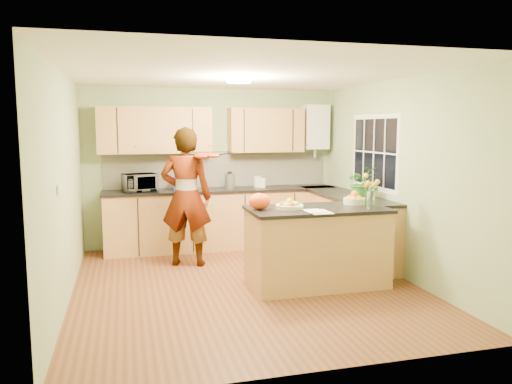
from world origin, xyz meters
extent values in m
plane|color=#5A3219|center=(0.00, 0.00, 0.00)|extent=(4.50, 4.50, 0.00)
cube|color=white|center=(0.00, 0.00, 2.50)|extent=(4.00, 4.50, 0.02)
cube|color=#8CA576|center=(0.00, 2.25, 1.25)|extent=(4.00, 0.02, 2.50)
cube|color=#8CA576|center=(0.00, -2.25, 1.25)|extent=(4.00, 0.02, 2.50)
cube|color=#8CA576|center=(-2.00, 0.00, 1.25)|extent=(0.02, 4.50, 2.50)
cube|color=#8CA576|center=(2.00, 0.00, 1.25)|extent=(0.02, 4.50, 2.50)
cube|color=#B88149|center=(0.10, 1.95, 0.45)|extent=(3.60, 0.60, 0.90)
cube|color=black|center=(0.10, 1.94, 0.92)|extent=(3.64, 0.62, 0.04)
cube|color=#B88149|center=(1.70, 0.85, 0.45)|extent=(0.60, 2.20, 0.90)
cube|color=black|center=(1.69, 0.85, 0.92)|extent=(0.62, 2.24, 0.04)
cube|color=silver|center=(0.10, 2.23, 1.20)|extent=(3.60, 0.02, 0.52)
cube|color=#B88149|center=(-0.90, 2.08, 1.85)|extent=(1.70, 0.34, 0.70)
cube|color=#B88149|center=(0.85, 2.08, 1.85)|extent=(1.20, 0.34, 0.70)
cube|color=white|center=(1.70, 2.09, 1.90)|extent=(0.40, 0.30, 0.72)
cylinder|color=#B4B3B8|center=(1.70, 2.09, 1.50)|extent=(0.06, 0.06, 0.20)
cube|color=white|center=(1.99, 0.60, 1.55)|extent=(0.01, 1.30, 1.05)
cube|color=black|center=(1.99, 0.60, 1.55)|extent=(0.01, 1.18, 0.92)
cube|color=white|center=(-1.99, -0.60, 1.30)|extent=(0.02, 0.09, 0.09)
cylinder|color=#FFEABF|center=(0.00, 0.30, 2.46)|extent=(0.30, 0.30, 0.06)
cylinder|color=white|center=(0.00, 0.30, 2.49)|extent=(0.10, 0.10, 0.02)
cube|color=#B88149|center=(0.84, -0.21, 0.45)|extent=(1.61, 0.80, 0.90)
cube|color=black|center=(0.84, -0.21, 0.92)|extent=(1.65, 0.84, 0.04)
cylinder|color=beige|center=(0.49, -0.21, 0.97)|extent=(0.33, 0.33, 0.05)
cylinder|color=beige|center=(1.39, -0.06, 0.98)|extent=(0.27, 0.27, 0.08)
cylinder|color=silver|center=(1.44, -0.39, 1.05)|extent=(0.10, 0.10, 0.20)
ellipsoid|color=#FF4E15|center=(0.14, -0.16, 1.04)|extent=(0.27, 0.23, 0.19)
cube|color=white|center=(0.74, -0.51, 0.95)|extent=(0.24, 0.32, 0.01)
imported|color=#E3B08B|center=(-0.57, 1.08, 0.95)|extent=(0.80, 0.65, 1.90)
imported|color=white|center=(-1.15, 1.95, 1.07)|extent=(0.55, 0.44, 0.26)
cube|color=navy|center=(-0.50, 1.91, 1.05)|extent=(0.33, 0.27, 0.22)
cylinder|color=#B4B3B8|center=(0.22, 1.93, 1.06)|extent=(0.17, 0.17, 0.23)
sphere|color=black|center=(0.22, 1.93, 1.22)|extent=(0.09, 0.09, 0.09)
cylinder|color=beige|center=(0.69, 2.00, 1.03)|extent=(0.14, 0.14, 0.18)
cylinder|color=white|center=(0.76, 1.94, 1.02)|extent=(0.10, 0.10, 0.15)
imported|color=#2E7326|center=(1.70, 0.39, 1.16)|extent=(0.40, 0.34, 0.44)
camera|label=1|loc=(-1.36, -5.68, 1.89)|focal=35.00mm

